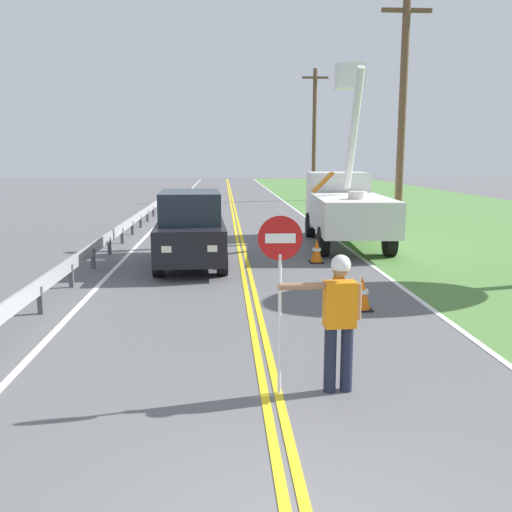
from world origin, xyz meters
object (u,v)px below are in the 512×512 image
flagger_worker (339,314)px  oncoming_suv_nearest (191,228)px  traffic_cone_tail (317,251)px  utility_pole_near (402,115)px  utility_pole_mid (314,133)px  traffic_cone_lead (362,294)px  traffic_cone_mid (339,270)px  utility_bucket_truck (345,203)px  stop_sign_paddle (280,265)px

flagger_worker → oncoming_suv_nearest: oncoming_suv_nearest is taller
oncoming_suv_nearest → traffic_cone_tail: bearing=3.5°
utility_pole_near → utility_pole_mid: (-0.17, 18.92, 0.12)m
utility_pole_near → traffic_cone_lead: (-3.79, -9.89, -4.22)m
oncoming_suv_nearest → traffic_cone_tail: oncoming_suv_nearest is taller
traffic_cone_mid → traffic_cone_tail: (-0.08, 2.79, 0.00)m
oncoming_suv_nearest → traffic_cone_mid: (3.71, -2.57, -0.72)m
flagger_worker → traffic_cone_lead: (1.30, 3.91, -0.71)m
oncoming_suv_nearest → utility_pole_near: utility_pole_near is taller
utility_bucket_truck → traffic_cone_tail: size_ratio=9.89×
stop_sign_paddle → utility_pole_near: 15.29m
utility_bucket_truck → traffic_cone_lead: (-1.50, -8.68, -1.10)m
traffic_cone_lead → traffic_cone_tail: size_ratio=1.00×
stop_sign_paddle → traffic_cone_mid: stop_sign_paddle is taller
traffic_cone_mid → traffic_cone_tail: bearing=91.7°
utility_pole_mid → traffic_cone_tail: 24.32m
oncoming_suv_nearest → utility_pole_mid: (7.30, 23.86, 3.61)m
utility_bucket_truck → oncoming_suv_nearest: bearing=-144.2°
utility_pole_near → traffic_cone_lead: size_ratio=12.49×
utility_pole_near → utility_pole_mid: size_ratio=0.97×
oncoming_suv_nearest → utility_pole_near: size_ratio=0.53×
stop_sign_paddle → traffic_cone_lead: stop_sign_paddle is taller
utility_pole_near → traffic_cone_mid: bearing=-116.6°
traffic_cone_tail → flagger_worker: bearing=-97.7°
stop_sign_paddle → utility_pole_mid: utility_pole_mid is taller
utility_pole_near → traffic_cone_lead: 11.40m
oncoming_suv_nearest → traffic_cone_lead: (3.68, -4.94, -0.72)m
utility_pole_near → utility_pole_mid: utility_pole_mid is taller
utility_pole_mid → oncoming_suv_nearest: bearing=-107.0°
oncoming_suv_nearest → traffic_cone_lead: bearing=-53.3°
flagger_worker → traffic_cone_mid: 6.45m
oncoming_suv_nearest → utility_pole_mid: utility_pole_mid is taller
utility_pole_near → traffic_cone_mid: utility_pole_near is taller
traffic_cone_mid → utility_pole_mid: bearing=82.3°
utility_pole_near → utility_pole_mid: 18.92m
utility_pole_mid → traffic_cone_tail: bearing=-98.8°
stop_sign_paddle → traffic_cone_lead: (2.06, 3.95, -1.37)m
stop_sign_paddle → traffic_cone_mid: 6.79m
utility_bucket_truck → traffic_cone_lead: size_ratio=9.89×
utility_pole_mid → traffic_cone_lead: utility_pole_mid is taller
flagger_worker → traffic_cone_tail: bearing=82.3°
utility_pole_mid → utility_bucket_truck: bearing=-96.0°
utility_bucket_truck → utility_pole_mid: utility_pole_mid is taller
oncoming_suv_nearest → stop_sign_paddle: bearing=-79.7°
oncoming_suv_nearest → traffic_cone_mid: oncoming_suv_nearest is taller
flagger_worker → stop_sign_paddle: size_ratio=0.78×
flagger_worker → utility_pole_mid: utility_pole_mid is taller
oncoming_suv_nearest → traffic_cone_lead: oncoming_suv_nearest is taller
stop_sign_paddle → oncoming_suv_nearest: 9.05m
flagger_worker → traffic_cone_lead: flagger_worker is taller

